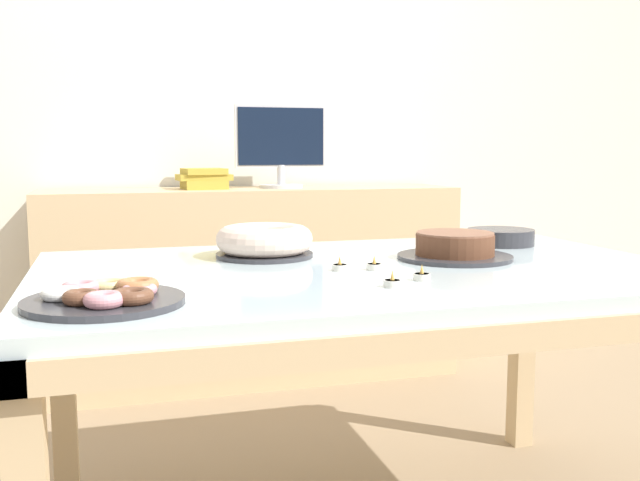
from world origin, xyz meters
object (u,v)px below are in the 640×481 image
Objects in this scene: book_stack at (204,179)px; computer_monitor at (281,147)px; pastry_platter at (106,297)px; tealight_right_edge at (392,283)px; tealight_left_edge at (340,267)px; plate_stack at (501,237)px; cake_chocolate_round at (455,247)px; tealight_centre at (422,276)px; cake_golden_bundt at (264,241)px; tealight_near_front at (374,266)px.

computer_monitor is at bearing -0.23° from book_stack.
pastry_platter reaches higher than tealight_right_edge.
tealight_left_edge and tealight_right_edge have the same top height.
tealight_left_edge is at bearing 100.70° from tealight_right_edge.
book_stack is 1.45m from plate_stack.
cake_chocolate_round is at bearing -140.30° from plate_stack.
tealight_right_edge is (0.04, -0.24, 0.00)m from tealight_left_edge.
plate_stack is 0.72m from tealight_left_edge.
book_stack is at bearing 109.22° from cake_chocolate_round.
tealight_left_edge and tealight_centre have the same top height.
cake_chocolate_round is 1.01× the size of pastry_platter.
pastry_platter is 7.83× the size of tealight_centre.
tealight_left_edge is 1.00× the size of tealight_centre.
plate_stack is (0.79, -1.21, -0.15)m from book_stack.
cake_chocolate_round is 1.16× the size of cake_golden_bundt.
tealight_near_front and tealight_right_edge have the same top height.
pastry_platter reaches higher than tealight_centre.
pastry_platter is at bearing -160.12° from tealight_near_front.
tealight_left_edge is 0.09m from tealight_near_front.
pastry_platter is 7.83× the size of tealight_left_edge.
cake_chocolate_round is at bearing 21.02° from tealight_near_front.
book_stack is at bearing 98.28° from tealight_near_front.
pastry_platter is 1.49× the size of plate_stack.
computer_monitor reaches higher than pastry_platter.
tealight_left_edge is (-0.21, -1.54, -0.31)m from computer_monitor.
pastry_platter is 0.71m from tealight_centre.
cake_golden_bundt is 0.55m from tealight_right_edge.
tealight_right_edge is (0.18, -0.52, -0.03)m from cake_golden_bundt.
cake_golden_bundt is 0.88× the size of pastry_platter.
cake_chocolate_round is at bearing -84.05° from computer_monitor.
tealight_right_edge is (-0.60, -0.56, -0.01)m from plate_stack.
tealight_right_edge is (-0.32, -0.33, -0.02)m from cake_chocolate_round.
computer_monitor is 1.59m from tealight_near_front.
plate_stack reaches higher than pastry_platter.
tealight_left_edge is (-0.37, -0.09, -0.02)m from cake_chocolate_round.
computer_monitor is 10.60× the size of tealight_near_front.
plate_stack is 0.66m from tealight_near_front.
cake_golden_bundt is 0.68m from pastry_platter.
cake_golden_bundt is 0.31m from tealight_left_edge.
book_stack is 6.13× the size of tealight_centre.
tealight_right_edge is (-0.04, -0.22, 0.00)m from tealight_near_front.
tealight_near_front is at bearing 79.35° from tealight_right_edge.
pastry_platter is at bearing -174.44° from tealight_centre.
computer_monitor is 1.35× the size of pastry_platter.
plate_stack is at bearing -57.10° from book_stack.
cake_chocolate_round is 1.51× the size of plate_stack.
tealight_centre is (0.14, -0.18, 0.00)m from tealight_left_edge.
book_stack is at bearing 179.77° from computer_monitor.
cake_golden_bundt is 1.31× the size of plate_stack.
cake_chocolate_round reaches higher than pastry_platter.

